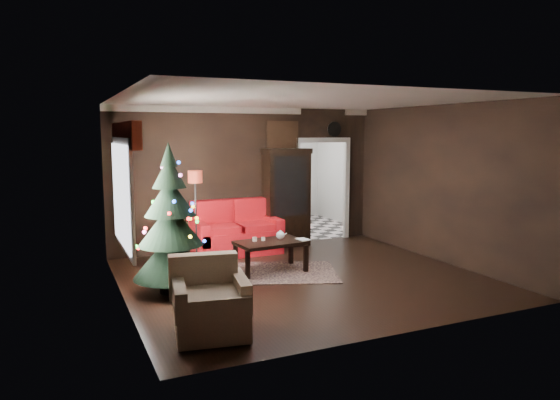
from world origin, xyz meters
name	(u,v)px	position (x,y,z in m)	size (l,w,h in m)	color
floor	(303,278)	(0.00, 0.00, 0.00)	(5.50, 5.50, 0.00)	black
ceiling	(304,100)	(0.00, 0.00, 2.80)	(5.50, 5.50, 0.00)	white
wall_back	(248,178)	(0.00, 2.50, 1.40)	(5.50, 5.50, 0.00)	black
wall_front	(404,214)	(0.00, -2.50, 1.40)	(5.50, 5.50, 0.00)	black
wall_left	(121,200)	(-2.75, 0.00, 1.40)	(5.50, 5.50, 0.00)	black
wall_right	(442,184)	(2.75, 0.00, 1.40)	(5.50, 5.50, 0.00)	black
doorway	(322,191)	(1.70, 2.50, 1.05)	(1.10, 0.10, 2.10)	silver
left_window	(122,195)	(-2.71, 0.20, 1.45)	(0.05, 1.60, 1.40)	white
valance	(125,135)	(-2.63, 0.20, 2.27)	(0.12, 2.10, 0.35)	maroon
kitchen_floor	(292,228)	(1.70, 4.00, 0.00)	(3.00, 3.00, 0.00)	silver
kitchen_window	(269,156)	(1.70, 5.45, 1.70)	(0.70, 0.06, 0.70)	white
rug	(279,272)	(-0.22, 0.44, 0.01)	(1.88, 1.37, 0.01)	#4C2E3F
loveseat	(237,228)	(-0.40, 2.05, 0.50)	(1.70, 0.90, 1.00)	#9B060D
curio_cabinet	(286,200)	(0.75, 2.27, 0.95)	(0.90, 0.45, 1.90)	black
floor_lamp	(196,216)	(-1.28, 1.70, 0.83)	(0.27, 0.27, 1.63)	black
christmas_tree	(170,221)	(-2.06, 0.14, 1.05)	(1.11, 1.11, 2.11)	black
armchair	(211,297)	(-2.01, -1.68, 0.46)	(0.85, 0.85, 0.86)	#9E7D5C
coffee_table	(270,256)	(-0.31, 0.59, 0.26)	(1.12, 0.67, 0.50)	#372316
teapot	(280,235)	(-0.11, 0.64, 0.59)	(0.16, 0.16, 0.15)	white
cup_a	(263,239)	(-0.41, 0.67, 0.54)	(0.07, 0.07, 0.06)	white
cup_b	(255,239)	(-0.56, 0.68, 0.55)	(0.08, 0.08, 0.07)	silver
book	(299,234)	(0.13, 0.43, 0.64)	(0.18, 0.02, 0.24)	#8F684F
wall_clock	(334,129)	(1.95, 2.45, 2.38)	(0.32, 0.32, 0.06)	white
painting	(282,135)	(0.75, 2.46, 2.25)	(0.62, 0.05, 0.52)	#AD8147
kitchen_counter	(272,203)	(1.70, 5.20, 0.45)	(1.80, 0.60, 0.90)	silver
kitchen_table	(286,215)	(1.40, 3.70, 0.38)	(0.70, 0.70, 0.75)	brown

